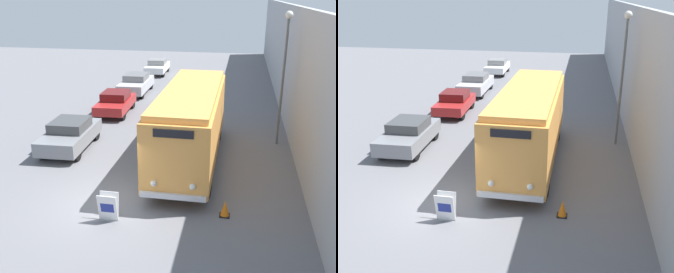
% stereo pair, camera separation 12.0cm
% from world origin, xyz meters
% --- Properties ---
extents(ground_plane, '(80.00, 80.00, 0.00)m').
position_xyz_m(ground_plane, '(0.00, 0.00, 0.00)').
color(ground_plane, slate).
extents(building_wall_right, '(0.30, 60.00, 6.64)m').
position_xyz_m(building_wall_right, '(7.30, 10.00, 3.32)').
color(building_wall_right, '#9EA3A8').
rests_on(building_wall_right, ground_plane).
extents(vintage_bus, '(2.47, 9.18, 3.41)m').
position_xyz_m(vintage_bus, '(2.45, 4.45, 1.92)').
color(vintage_bus, black).
rests_on(vintage_bus, ground_plane).
extents(sign_board, '(0.66, 0.38, 1.00)m').
position_xyz_m(sign_board, '(0.40, -1.01, 0.48)').
color(sign_board, gray).
rests_on(sign_board, ground_plane).
extents(streetlamp, '(0.36, 0.36, 6.51)m').
position_xyz_m(streetlamp, '(6.51, 7.49, 4.22)').
color(streetlamp, '#595E60').
rests_on(streetlamp, ground_plane).
extents(parked_car_near, '(2.11, 4.26, 1.45)m').
position_xyz_m(parked_car_near, '(-3.57, 4.93, 0.75)').
color(parked_car_near, black).
rests_on(parked_car_near, ground_plane).
extents(parked_car_mid, '(2.04, 4.12, 1.41)m').
position_xyz_m(parked_car_mid, '(-3.25, 11.20, 0.73)').
color(parked_car_mid, black).
rests_on(parked_car_mid, ground_plane).
extents(parked_car_far, '(1.98, 4.64, 1.49)m').
position_xyz_m(parked_car_far, '(-3.37, 16.69, 0.77)').
color(parked_car_far, black).
rests_on(parked_car_far, ground_plane).
extents(parked_car_distant, '(1.96, 4.28, 1.39)m').
position_xyz_m(parked_car_distant, '(-3.40, 24.59, 0.73)').
color(parked_car_distant, black).
rests_on(parked_car_distant, ground_plane).
extents(traffic_cone, '(0.36, 0.36, 0.58)m').
position_xyz_m(traffic_cone, '(4.26, -0.01, 0.29)').
color(traffic_cone, black).
rests_on(traffic_cone, ground_plane).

